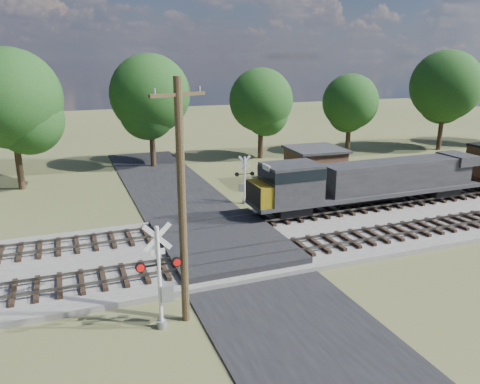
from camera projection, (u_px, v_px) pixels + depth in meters
name	position (u px, v px, depth m)	size (l,w,h in m)	color
ground	(225.00, 250.00, 27.14)	(160.00, 160.00, 0.00)	#47532C
ballast_bed	(365.00, 223.00, 31.00)	(140.00, 10.00, 0.30)	gray
road	(225.00, 249.00, 27.13)	(7.00, 60.00, 0.08)	black
crossing_panel	(222.00, 242.00, 27.50)	(7.00, 9.00, 0.62)	#262628
track_near	(289.00, 248.00, 26.31)	(140.00, 2.60, 0.33)	black
track_far	(255.00, 220.00, 30.79)	(140.00, 2.60, 0.33)	black
crossing_signal_near	(162.00, 285.00, 18.86)	(1.85, 0.40, 4.60)	silver
crossing_signal_far	(244.00, 184.00, 35.28)	(1.51, 0.38, 3.75)	silver
utility_pole	(182.00, 200.00, 18.46)	(2.35, 1.04, 10.12)	#342517
equipment_shed	(315.00, 165.00, 41.21)	(4.86, 4.86, 3.14)	#442A1D
treeline	(237.00, 97.00, 46.75)	(84.40, 12.35, 11.62)	black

